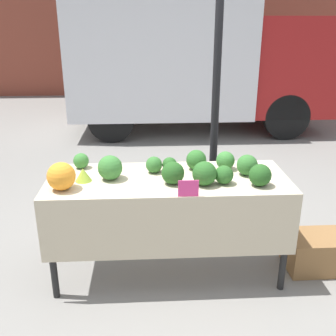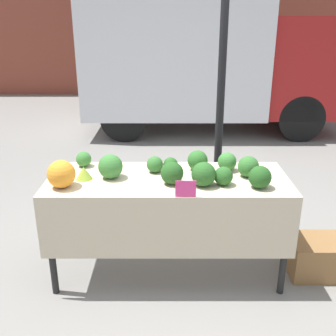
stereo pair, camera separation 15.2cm
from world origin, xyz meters
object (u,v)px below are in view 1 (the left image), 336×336
at_px(orange_cauliflower, 61,176).
at_px(produce_crate, 317,252).
at_px(parked_truck, 190,52).
at_px(price_sign, 188,188).

relative_size(orange_cauliflower, produce_crate, 0.40).
bearing_deg(parked_truck, produce_crate, -82.84).
height_order(orange_cauliflower, produce_crate, orange_cauliflower).
bearing_deg(parked_truck, price_sign, -96.20).
bearing_deg(orange_cauliflower, produce_crate, 4.04).
xyz_separation_m(parked_truck, orange_cauliflower, (-1.41, -4.75, -0.47)).
xyz_separation_m(parked_truck, produce_crate, (0.58, -4.61, -1.24)).
height_order(parked_truck, price_sign, parked_truck).
bearing_deg(orange_cauliflower, parked_truck, 73.48).
xyz_separation_m(parked_truck, price_sign, (-0.53, -4.92, -0.51)).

